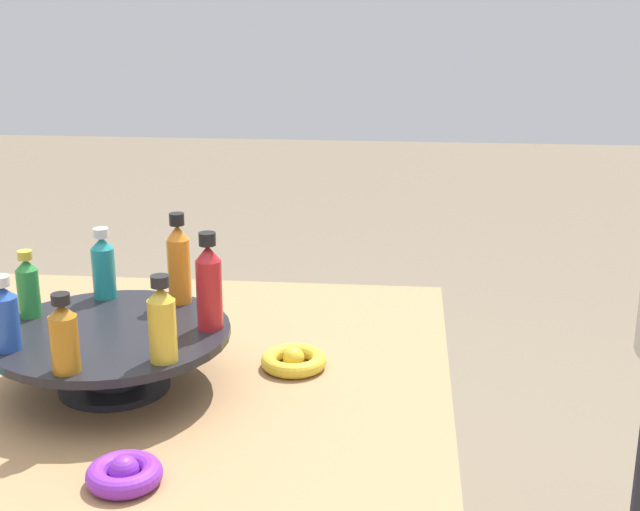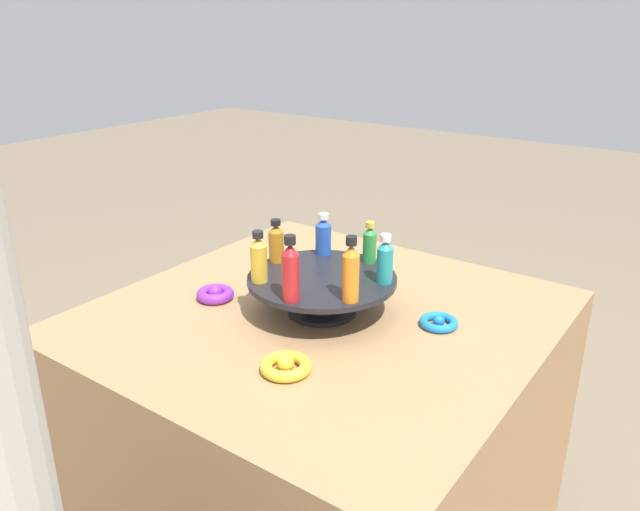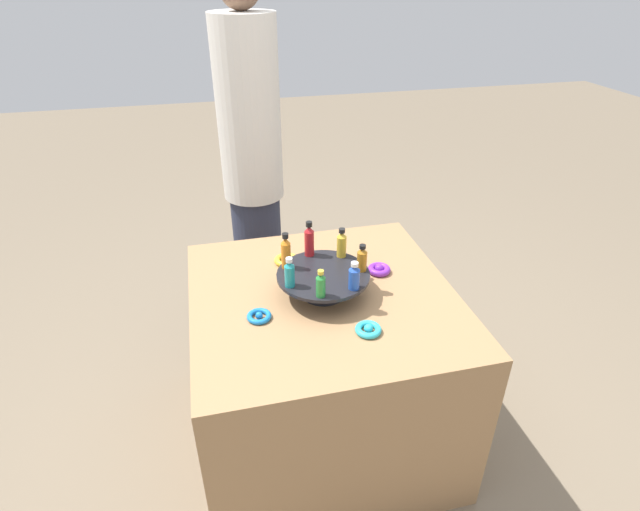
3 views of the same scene
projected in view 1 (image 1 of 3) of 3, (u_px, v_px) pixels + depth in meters
The scene contains 11 objects.
display_stand at pixel (112, 346), 1.23m from camera, with size 0.33×0.33×0.09m.
bottle_red at pixel (209, 285), 1.21m from camera, with size 0.04×0.04×0.14m.
bottle_orange at pixel (179, 262), 1.31m from camera, with size 0.03×0.03×0.14m.
bottle_teal at pixel (103, 266), 1.34m from camera, with size 0.03×0.03×0.11m.
bottle_green at pixel (28, 286), 1.26m from camera, with size 0.03×0.03×0.10m.
bottle_blue at pixel (4, 316), 1.15m from camera, with size 0.04×0.04×0.10m.
bottle_amber at pixel (64, 336), 1.08m from camera, with size 0.04×0.04×0.10m.
bottle_gold at pixel (162, 322), 1.11m from camera, with size 0.04×0.04×0.11m.
ribbon_bow_purple at pixel (124, 474), 1.01m from camera, with size 0.09×0.09×0.03m.
ribbon_bow_gold at pixel (294, 360), 1.31m from camera, with size 0.10×0.10×0.03m.
ribbon_bow_blue at pixel (108, 317), 1.49m from camera, with size 0.08×0.08×0.03m.
Camera 1 is at (-0.40, 1.11, 1.25)m, focal length 50.00 mm.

